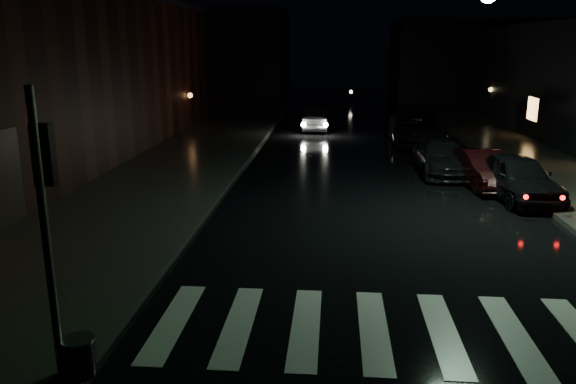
% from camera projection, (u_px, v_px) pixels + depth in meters
% --- Properties ---
extents(ground, '(120.00, 120.00, 0.00)m').
position_uv_depth(ground, '(234.00, 338.00, 9.57)').
color(ground, black).
rests_on(ground, ground).
extents(sidewalk_left, '(6.00, 44.00, 0.15)m').
position_uv_depth(sidewalk_left, '(174.00, 163.00, 23.45)').
color(sidewalk_left, '#282826').
rests_on(sidewalk_left, ground).
extents(sidewalk_right, '(4.00, 44.00, 0.15)m').
position_uv_depth(sidewalk_right, '(545.00, 169.00, 22.25)').
color(sidewalk_right, '#282826').
rests_on(sidewalk_right, ground).
extents(building_left, '(10.00, 36.00, 7.00)m').
position_uv_depth(building_left, '(30.00, 76.00, 25.06)').
color(building_left, black).
rests_on(building_left, ground).
extents(building_far_left, '(14.00, 10.00, 8.00)m').
position_uv_depth(building_far_left, '(212.00, 54.00, 52.73)').
color(building_far_left, black).
rests_on(building_far_left, ground).
extents(building_far_right, '(14.00, 10.00, 7.00)m').
position_uv_depth(building_far_right, '(472.00, 60.00, 50.95)').
color(building_far_right, black).
rests_on(building_far_right, ground).
extents(crosswalk, '(9.00, 3.00, 0.01)m').
position_uv_depth(crosswalk, '(408.00, 331.00, 9.81)').
color(crosswalk, beige).
rests_on(crosswalk, ground).
extents(signal_pole_corner, '(0.68, 0.61, 4.20)m').
position_uv_depth(signal_pole_corner, '(64.00, 286.00, 7.94)').
color(signal_pole_corner, slate).
rests_on(signal_pole_corner, ground).
extents(parked_car_a, '(2.21, 4.44, 1.45)m').
position_uv_depth(parked_car_a, '(517.00, 177.00, 18.07)').
color(parked_car_a, black).
rests_on(parked_car_a, ground).
extents(parked_car_b, '(1.78, 3.98, 1.27)m').
position_uv_depth(parked_car_b, '(483.00, 169.00, 19.70)').
color(parked_car_b, black).
rests_on(parked_car_b, ground).
extents(parked_car_c, '(1.90, 4.53, 1.31)m').
position_uv_depth(parked_car_c, '(441.00, 157.00, 21.73)').
color(parked_car_c, black).
rests_on(parked_car_c, ground).
extents(parked_car_d, '(2.96, 5.83, 1.58)m').
position_uv_depth(parked_car_d, '(417.00, 128.00, 28.31)').
color(parked_car_d, black).
rests_on(parked_car_d, ground).
extents(oncoming_car, '(1.50, 4.02, 1.31)m').
position_uv_depth(oncoming_car, '(315.00, 119.00, 32.73)').
color(oncoming_car, black).
rests_on(oncoming_car, ground).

